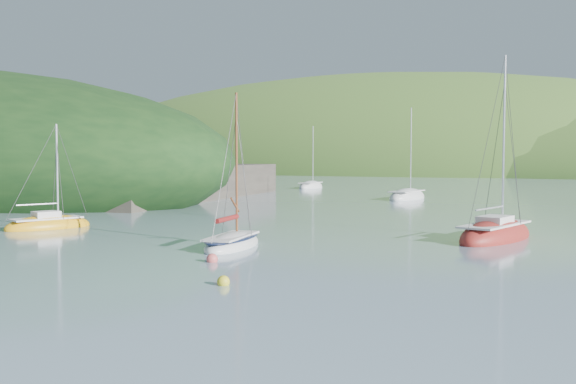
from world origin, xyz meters
The scene contains 8 objects.
ground centered at (0.00, 0.00, 0.00)m, with size 700.00×700.00×0.00m, color slate.
shoreline_hills centered at (-9.66, 172.42, 0.00)m, with size 690.00×135.00×56.00m.
daysailer_white centered at (-3.61, 6.56, 0.20)m, with size 3.03×5.65×8.24m.
sloop_red centered at (7.31, 15.72, 0.21)m, with size 3.94×7.67×10.83m.
sailboat_yellow centered at (-18.34, 8.04, 0.17)m, with size 3.79×5.78×7.14m.
distant_sloop_a centered at (-7.15, 45.13, 0.18)m, with size 3.03×7.49×10.48m.
distant_sloop_c centered at (-26.38, 61.07, 0.17)m, with size 2.95×6.87×9.54m.
mooring_buoys centered at (3.50, 2.92, 0.12)m, with size 17.81×10.93×0.49m.
Camera 1 is at (13.85, -19.81, 4.51)m, focal length 40.00 mm.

